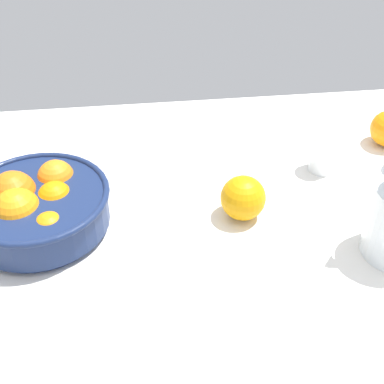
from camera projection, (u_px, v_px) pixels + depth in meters
The scene contains 4 objects.
ground_plane at pixel (174, 231), 100.78cm from camera, with size 146.62×98.37×3.00cm, color white.
fruit_bowl at pixel (36, 207), 96.23cm from camera, with size 27.34×27.34×11.32cm.
second_glass at pixel (324, 155), 112.05cm from camera, with size 6.02×6.02×8.78cm.
loose_orange_4 at pixel (243, 198), 99.39cm from camera, with size 8.74×8.74×8.74cm, color orange.
Camera 1 is at (-5.72, -74.66, 66.45)cm, focal length 48.74 mm.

